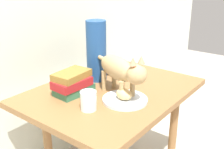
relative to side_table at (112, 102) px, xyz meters
The scene contains 8 objects.
side_table is the anchor object (origin of this frame).
plate 0.17m from the side_table, 118.47° to the right, with size 0.21×0.21×0.01m, color silver.
bread_roll 0.19m from the side_table, 121.40° to the right, with size 0.08×0.06×0.05m, color #E0BC7A.
cat 0.22m from the side_table, 114.47° to the right, with size 0.20×0.46×0.23m.
book_stack 0.24m from the side_table, 143.97° to the left, with size 0.20×0.13×0.11m.
green_vase 0.29m from the side_table, 68.64° to the left, with size 0.11×0.11×0.33m, color navy.
candle_jar 0.27m from the side_table, 167.00° to the right, with size 0.07×0.07×0.08m.
tv_remote 0.28m from the side_table, 38.91° to the left, with size 0.15×0.04×0.02m, color black.
Camera 1 is at (-1.01, -0.78, 1.14)m, focal length 43.84 mm.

